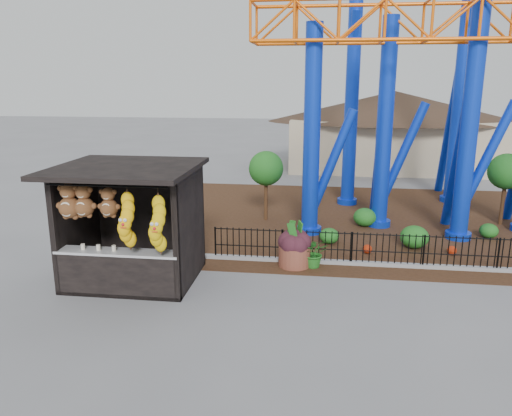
# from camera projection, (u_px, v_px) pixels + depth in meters

# --- Properties ---
(ground) EXTENTS (120.00, 120.00, 0.00)m
(ground) POSITION_uv_depth(u_px,v_px,m) (239.00, 304.00, 11.92)
(ground) COLOR slate
(ground) RESTS_ON ground
(mulch_bed) EXTENTS (18.00, 12.00, 0.02)m
(mulch_bed) POSITION_uv_depth(u_px,v_px,m) (376.00, 220.00, 19.09)
(mulch_bed) COLOR #331E11
(mulch_bed) RESTS_ON ground
(curb) EXTENTS (18.00, 0.18, 0.12)m
(curb) POSITION_uv_depth(u_px,v_px,m) (394.00, 265.00, 14.27)
(curb) COLOR gray
(curb) RESTS_ON ground
(prize_booth) EXTENTS (3.50, 3.40, 3.12)m
(prize_booth) POSITION_uv_depth(u_px,v_px,m) (128.00, 227.00, 12.77)
(prize_booth) COLOR black
(prize_booth) RESTS_ON ground
(picket_fence) EXTENTS (12.20, 0.06, 1.00)m
(picket_fence) POSITION_uv_depth(u_px,v_px,m) (427.00, 252.00, 14.05)
(picket_fence) COLOR black
(picket_fence) RESTS_ON ground
(roller_coaster) EXTENTS (11.00, 6.37, 10.82)m
(roller_coaster) POSITION_uv_depth(u_px,v_px,m) (419.00, 44.00, 17.57)
(roller_coaster) COLOR #0B31CA
(roller_coaster) RESTS_ON ground
(terracotta_planter) EXTENTS (0.98, 0.98, 0.60)m
(terracotta_planter) POSITION_uv_depth(u_px,v_px,m) (294.00, 256.00, 14.29)
(terracotta_planter) COLOR brown
(terracotta_planter) RESTS_ON ground
(planter_foliage) EXTENTS (0.70, 0.70, 0.64)m
(planter_foliage) POSITION_uv_depth(u_px,v_px,m) (295.00, 235.00, 14.13)
(planter_foliage) COLOR #33141D
(planter_foliage) RESTS_ON terracotta_planter
(potted_plant) EXTENTS (0.79, 0.68, 0.87)m
(potted_plant) POSITION_uv_depth(u_px,v_px,m) (314.00, 253.00, 14.18)
(potted_plant) COLOR #305B1A
(potted_plant) RESTS_ON ground
(landscaping) EXTENTS (8.35, 4.05, 0.71)m
(landscaping) POSITION_uv_depth(u_px,v_px,m) (406.00, 231.00, 16.63)
(landscaping) COLOR #1C5B1A
(landscaping) RESTS_ON mulch_bed
(pavilion) EXTENTS (15.00, 15.00, 4.80)m
(pavilion) POSITION_uv_depth(u_px,v_px,m) (394.00, 117.00, 29.60)
(pavilion) COLOR #BFAD8C
(pavilion) RESTS_ON ground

